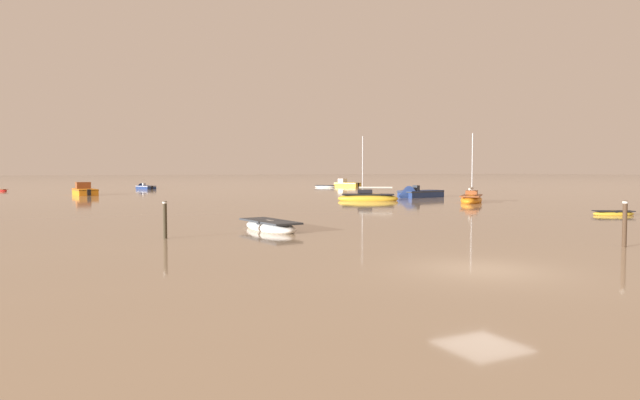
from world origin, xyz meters
TOP-DOWN VIEW (x-y plane):
  - ground_plane at (0.00, 0.00)m, footprint 800.00×800.00m
  - sailboat_moored_0 at (25.78, 29.04)m, footprint 6.05×5.90m
  - motorboat_moored_0 at (-7.39, 65.16)m, footprint 2.87×6.70m
  - motorboat_moored_1 at (26.81, 39.66)m, footprint 6.89×3.48m
  - rowboat_moored_0 at (23.71, 12.24)m, footprint 3.02×2.19m
  - rowboat_moored_1 at (-17.96, 84.63)m, footprint 2.69×2.84m
  - motorboat_moored_2 at (42.42, 84.58)m, footprint 4.63×6.25m
  - rowboat_moored_3 at (35.13, 78.69)m, footprint 3.71×3.82m
  - motorboat_moored_3 at (3.53, 85.50)m, footprint 3.10×4.96m
  - rowboat_moored_6 at (-1.72, 14.00)m, footprint 2.08×4.81m
  - sailboat_moored_1 at (18.28, 36.40)m, footprint 6.44×4.99m
  - mooring_post_left at (8.98, 1.35)m, footprint 0.22×0.22m
  - mooring_post_right at (-7.41, 12.87)m, footprint 0.22×0.22m

SIDE VIEW (x-z plane):
  - ground_plane at x=0.00m, z-range 0.00..0.00m
  - rowboat_moored_0 at x=23.71m, z-range -0.10..0.35m
  - rowboat_moored_1 at x=-17.96m, z-range -0.11..0.36m
  - rowboat_moored_3 at x=35.13m, z-range -0.14..0.48m
  - rowboat_moored_6 at x=-1.72m, z-range -0.17..0.57m
  - motorboat_moored_3 at x=3.53m, z-range -0.58..1.02m
  - sailboat_moored_1 at x=18.28m, z-range -3.25..3.86m
  - motorboat_moored_1 at x=26.81m, z-range -0.82..1.44m
  - sailboat_moored_0 at x=25.78m, z-range -3.30..3.93m
  - motorboat_moored_2 at x=42.42m, z-range -0.79..1.48m
  - motorboat_moored_0 at x=-7.39m, z-range -0.86..1.61m
  - mooring_post_right at x=-7.41m, z-range -0.14..1.79m
  - mooring_post_left at x=8.98m, z-range -0.16..1.96m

